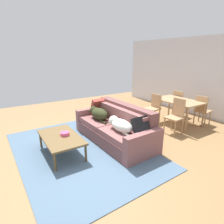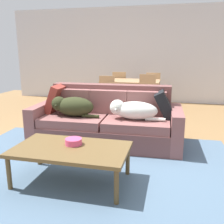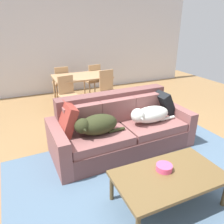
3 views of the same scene
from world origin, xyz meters
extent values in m
plane|color=olive|center=(0.00, 0.00, 0.00)|extent=(10.00, 10.00, 0.00)
cube|color=silver|center=(0.00, 4.00, 1.35)|extent=(8.00, 0.12, 2.70)
cube|color=slate|center=(-0.07, -0.63, 0.01)|extent=(3.85, 2.78, 0.01)
cube|color=brown|center=(-0.07, 0.27, 0.16)|extent=(2.04, 1.05, 0.32)
cube|color=#84514E|center=(-0.58, 0.25, 0.39)|extent=(1.00, 0.98, 0.14)
cube|color=#84514E|center=(0.43, 0.28, 0.39)|extent=(1.00, 0.98, 0.14)
cube|color=brown|center=(-0.09, 0.64, 0.68)|extent=(2.01, 0.31, 0.45)
cube|color=#84514E|center=(-0.70, 0.43, 0.65)|extent=(0.62, 0.18, 0.38)
cube|color=#84514E|center=(-0.08, 0.45, 0.65)|extent=(0.62, 0.18, 0.38)
cube|color=#84514E|center=(0.54, 0.47, 0.65)|extent=(0.62, 0.18, 0.38)
cube|color=#84514E|center=(-1.16, 0.23, 0.30)|extent=(0.20, 0.99, 0.61)
cube|color=#84514E|center=(1.01, 0.30, 0.30)|extent=(0.20, 0.99, 0.61)
ellipsoid|color=#2D311A|center=(-0.55, 0.14, 0.61)|extent=(0.62, 0.37, 0.30)
sphere|color=#2D311A|center=(-0.81, 0.11, 0.65)|extent=(0.23, 0.23, 0.23)
cone|color=black|center=(-0.81, 0.00, 0.64)|extent=(0.11, 0.13, 0.10)
cylinder|color=#2D311A|center=(-0.28, 0.08, 0.49)|extent=(0.27, 0.06, 0.05)
ellipsoid|color=silver|center=(0.41, 0.17, 0.59)|extent=(0.67, 0.35, 0.27)
sphere|color=silver|center=(0.13, 0.14, 0.63)|extent=(0.23, 0.23, 0.23)
cone|color=#9FA39B|center=(0.14, 0.04, 0.62)|extent=(0.11, 0.13, 0.10)
cylinder|color=silver|center=(0.71, 0.11, 0.49)|extent=(0.30, 0.06, 0.05)
cube|color=maroon|center=(-0.98, 0.36, 0.67)|extent=(0.31, 0.49, 0.49)
cube|color=black|center=(0.82, 0.42, 0.65)|extent=(0.35, 0.44, 0.45)
cube|color=brown|center=(-0.13, -1.05, 0.40)|extent=(1.27, 0.72, 0.04)
cylinder|color=brown|center=(-0.72, -1.36, 0.19)|extent=(0.05, 0.05, 0.38)
cylinder|color=brown|center=(0.45, -1.36, 0.19)|extent=(0.05, 0.05, 0.38)
cylinder|color=brown|center=(-0.72, -0.74, 0.19)|extent=(0.05, 0.05, 0.38)
cylinder|color=brown|center=(0.45, -0.74, 0.19)|extent=(0.05, 0.05, 0.38)
cylinder|color=#EA4C7F|center=(-0.14, -0.96, 0.45)|extent=(0.19, 0.19, 0.07)
cube|color=tan|center=(-0.06, 2.62, 0.74)|extent=(1.40, 0.88, 0.04)
cylinder|color=#987551|center=(-0.71, 2.23, 0.36)|extent=(0.05, 0.05, 0.72)
cylinder|color=#987551|center=(0.58, 2.23, 0.36)|extent=(0.05, 0.05, 0.72)
cylinder|color=#987551|center=(-0.71, 3.01, 0.36)|extent=(0.05, 0.05, 0.72)
cylinder|color=#987551|center=(0.58, 3.01, 0.36)|extent=(0.05, 0.05, 0.72)
cube|color=tan|center=(-0.54, 2.03, 0.46)|extent=(0.45, 0.45, 0.04)
cube|color=tan|center=(-0.57, 2.21, 0.69)|extent=(0.36, 0.09, 0.42)
cylinder|color=#A17C56|center=(-0.69, 1.84, 0.22)|extent=(0.04, 0.04, 0.44)
cylinder|color=#A17C56|center=(-0.35, 1.89, 0.22)|extent=(0.04, 0.04, 0.44)
cylinder|color=#A17C56|center=(-0.73, 2.17, 0.22)|extent=(0.04, 0.04, 0.44)
cylinder|color=#A17C56|center=(-0.40, 2.22, 0.22)|extent=(0.04, 0.04, 0.44)
cube|color=tan|center=(0.41, 1.92, 0.45)|extent=(0.44, 0.44, 0.04)
cube|color=tan|center=(0.39, 2.10, 0.72)|extent=(0.36, 0.07, 0.50)
cylinder|color=#A17C56|center=(0.26, 1.73, 0.21)|extent=(0.04, 0.04, 0.43)
cylinder|color=#A17C56|center=(0.59, 1.77, 0.21)|extent=(0.04, 0.04, 0.43)
cylinder|color=#A17C56|center=(0.22, 2.07, 0.21)|extent=(0.04, 0.04, 0.43)
cylinder|color=#A17C56|center=(0.56, 2.11, 0.21)|extent=(0.04, 0.04, 0.43)
cube|color=tan|center=(-0.48, 3.30, 0.45)|extent=(0.43, 0.43, 0.04)
cube|color=tan|center=(-0.47, 3.12, 0.69)|extent=(0.36, 0.06, 0.45)
cylinder|color=#A17C56|center=(-0.32, 3.48, 0.21)|extent=(0.04, 0.04, 0.43)
cylinder|color=#A17C56|center=(-0.66, 3.46, 0.21)|extent=(0.04, 0.04, 0.43)
cylinder|color=#A17C56|center=(-0.30, 3.14, 0.21)|extent=(0.04, 0.04, 0.43)
cylinder|color=#A17C56|center=(-0.64, 3.12, 0.21)|extent=(0.04, 0.04, 0.43)
cube|color=tan|center=(0.42, 3.25, 0.43)|extent=(0.45, 0.45, 0.04)
cube|color=tan|center=(0.44, 3.07, 0.69)|extent=(0.36, 0.09, 0.47)
cylinder|color=#A17C56|center=(0.56, 3.44, 0.21)|extent=(0.04, 0.04, 0.41)
cylinder|color=#A17C56|center=(0.22, 3.39, 0.21)|extent=(0.04, 0.04, 0.41)
cylinder|color=#A17C56|center=(0.61, 3.10, 0.21)|extent=(0.04, 0.04, 0.41)
cylinder|color=#A17C56|center=(0.27, 3.05, 0.21)|extent=(0.04, 0.04, 0.41)
camera|label=1|loc=(3.58, -2.10, 2.11)|focal=30.05mm
camera|label=2|loc=(0.91, -3.47, 1.45)|focal=40.07mm
camera|label=3|loc=(-1.55, -2.62, 2.05)|focal=34.84mm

